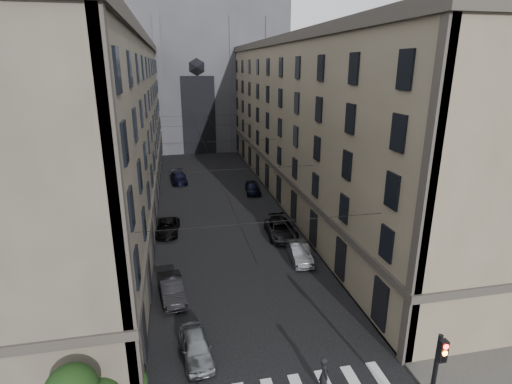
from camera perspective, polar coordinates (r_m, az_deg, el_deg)
sidewalk_left at (r=48.99m, az=-17.88°, el=-1.96°), size 7.00×80.00×0.15m
sidewalk_right at (r=50.96m, az=6.23°, el=-0.42°), size 7.00×80.00×0.15m
building_left at (r=47.29m, az=-22.51°, el=8.48°), size 13.60×60.60×18.85m
building_right at (r=49.89m, az=9.86°, el=9.97°), size 13.60×60.60×18.85m
gothic_tower at (r=85.14m, az=-9.04°, el=18.81°), size 35.00×23.00×58.00m
traffic_light_right at (r=20.14m, az=24.32°, el=-22.63°), size 0.34×0.50×5.20m
tram_wires at (r=46.69m, az=-5.79°, el=7.01°), size 14.00×60.00×0.43m
car_left_near at (r=24.31m, az=-8.57°, el=-21.02°), size 2.09×4.22×1.38m
car_left_midnear at (r=29.56m, az=-11.93°, el=-13.42°), size 2.07×4.61×1.47m
car_left_midfar at (r=40.11m, az=-12.54°, el=-4.99°), size 2.56×4.83×1.29m
car_left_far at (r=57.13m, az=-10.96°, el=2.03°), size 2.41×5.15×1.45m
car_right_near at (r=34.22m, az=6.23°, el=-8.60°), size 1.91×4.53×1.46m
car_right_midnear at (r=38.53m, az=3.44°, el=-5.42°), size 2.69×5.33×1.44m
car_right_midfar at (r=39.23m, az=3.88°, el=-5.05°), size 2.17×4.86×1.38m
car_right_far at (r=51.53m, az=-0.47°, el=0.68°), size 2.17×4.56×1.50m
pedestrian at (r=22.29m, az=9.68°, el=-24.27°), size 0.51×0.75×2.01m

